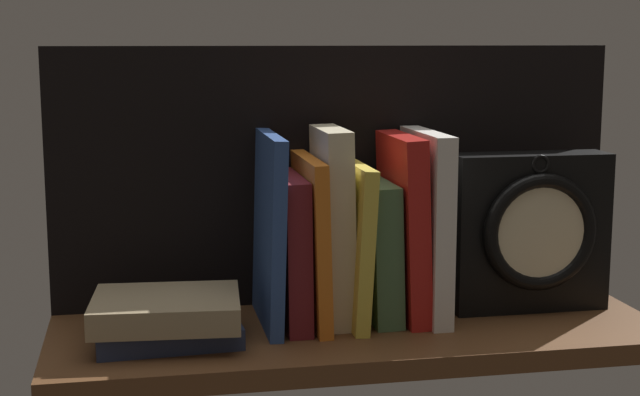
{
  "coord_description": "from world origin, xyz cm",
  "views": [
    {
      "loc": [
        -25.95,
        -108.51,
        34.84
      ],
      "look_at": [
        -4.03,
        3.42,
        15.52
      ],
      "focal_mm": 53.07,
      "sensor_mm": 36.0,
      "label": 1
    }
  ],
  "objects_px": {
    "book_orange_pandolfini": "(311,240)",
    "book_green_romantic": "(377,250)",
    "book_yellow_seinlanguage": "(354,242)",
    "book_maroon_dawkins": "(290,250)",
    "book_red_requiem": "(403,227)",
    "book_stack_side": "(167,318)",
    "framed_clock": "(530,232)",
    "book_white_catcher": "(426,224)",
    "book_blue_modern": "(269,230)",
    "book_cream_twain": "(333,225)"
  },
  "relations": [
    {
      "from": "book_orange_pandolfini",
      "to": "book_green_romantic",
      "type": "height_order",
      "value": "book_orange_pandolfini"
    },
    {
      "from": "book_yellow_seinlanguage",
      "to": "book_maroon_dawkins",
      "type": "bearing_deg",
      "value": 180.0
    },
    {
      "from": "book_orange_pandolfini",
      "to": "book_red_requiem",
      "type": "height_order",
      "value": "book_red_requiem"
    },
    {
      "from": "book_yellow_seinlanguage",
      "to": "book_stack_side",
      "type": "height_order",
      "value": "book_yellow_seinlanguage"
    },
    {
      "from": "book_yellow_seinlanguage",
      "to": "framed_clock",
      "type": "relative_size",
      "value": 0.96
    },
    {
      "from": "book_maroon_dawkins",
      "to": "framed_clock",
      "type": "xyz_separation_m",
      "value": [
        0.31,
        -0.0,
        0.01
      ]
    },
    {
      "from": "book_green_romantic",
      "to": "framed_clock",
      "type": "relative_size",
      "value": 0.84
    },
    {
      "from": "book_maroon_dawkins",
      "to": "book_yellow_seinlanguage",
      "type": "bearing_deg",
      "value": 0.0
    },
    {
      "from": "book_green_romantic",
      "to": "book_yellow_seinlanguage",
      "type": "bearing_deg",
      "value": 180.0
    },
    {
      "from": "book_red_requiem",
      "to": "book_green_romantic",
      "type": "bearing_deg",
      "value": 180.0
    },
    {
      "from": "book_green_romantic",
      "to": "book_white_catcher",
      "type": "xyz_separation_m",
      "value": [
        0.06,
        0.0,
        0.03
      ]
    },
    {
      "from": "book_yellow_seinlanguage",
      "to": "framed_clock",
      "type": "distance_m",
      "value": 0.23
    },
    {
      "from": "book_blue_modern",
      "to": "book_yellow_seinlanguage",
      "type": "relative_size",
      "value": 1.19
    },
    {
      "from": "book_cream_twain",
      "to": "book_green_romantic",
      "type": "xyz_separation_m",
      "value": [
        0.06,
        0.0,
        -0.03
      ]
    },
    {
      "from": "book_white_catcher",
      "to": "book_yellow_seinlanguage",
      "type": "bearing_deg",
      "value": 180.0
    },
    {
      "from": "book_yellow_seinlanguage",
      "to": "book_red_requiem",
      "type": "bearing_deg",
      "value": 0.0
    },
    {
      "from": "book_blue_modern",
      "to": "book_stack_side",
      "type": "bearing_deg",
      "value": -158.48
    },
    {
      "from": "book_yellow_seinlanguage",
      "to": "book_white_catcher",
      "type": "distance_m",
      "value": 0.09
    },
    {
      "from": "book_cream_twain",
      "to": "book_white_catcher",
      "type": "distance_m",
      "value": 0.12
    },
    {
      "from": "book_blue_modern",
      "to": "book_cream_twain",
      "type": "xyz_separation_m",
      "value": [
        0.08,
        0.0,
        0.0
      ]
    },
    {
      "from": "book_white_catcher",
      "to": "book_cream_twain",
      "type": "bearing_deg",
      "value": 180.0
    },
    {
      "from": "book_stack_side",
      "to": "book_blue_modern",
      "type": "bearing_deg",
      "value": 21.52
    },
    {
      "from": "book_cream_twain",
      "to": "book_stack_side",
      "type": "relative_size",
      "value": 1.35
    },
    {
      "from": "book_yellow_seinlanguage",
      "to": "book_white_catcher",
      "type": "height_order",
      "value": "book_white_catcher"
    },
    {
      "from": "book_orange_pandolfini",
      "to": "book_blue_modern",
      "type": "bearing_deg",
      "value": 180.0
    },
    {
      "from": "book_cream_twain",
      "to": "book_stack_side",
      "type": "height_order",
      "value": "book_cream_twain"
    },
    {
      "from": "book_cream_twain",
      "to": "book_red_requiem",
      "type": "bearing_deg",
      "value": 0.0
    },
    {
      "from": "book_red_requiem",
      "to": "book_stack_side",
      "type": "relative_size",
      "value": 1.3
    },
    {
      "from": "book_orange_pandolfini",
      "to": "framed_clock",
      "type": "xyz_separation_m",
      "value": [
        0.29,
        -0.0,
        0.0
      ]
    },
    {
      "from": "book_green_romantic",
      "to": "book_stack_side",
      "type": "xyz_separation_m",
      "value": [
        -0.26,
        -0.05,
        -0.06
      ]
    },
    {
      "from": "book_white_catcher",
      "to": "framed_clock",
      "type": "distance_m",
      "value": 0.14
    },
    {
      "from": "book_blue_modern",
      "to": "book_red_requiem",
      "type": "height_order",
      "value": "book_blue_modern"
    },
    {
      "from": "book_orange_pandolfini",
      "to": "book_white_catcher",
      "type": "xyz_separation_m",
      "value": [
        0.15,
        0.0,
        0.01
      ]
    },
    {
      "from": "book_blue_modern",
      "to": "book_orange_pandolfini",
      "type": "relative_size",
      "value": 1.14
    },
    {
      "from": "book_cream_twain",
      "to": "book_green_romantic",
      "type": "bearing_deg",
      "value": 0.0
    },
    {
      "from": "book_green_romantic",
      "to": "book_red_requiem",
      "type": "bearing_deg",
      "value": 0.0
    },
    {
      "from": "book_blue_modern",
      "to": "book_maroon_dawkins",
      "type": "distance_m",
      "value": 0.04
    },
    {
      "from": "book_white_catcher",
      "to": "framed_clock",
      "type": "bearing_deg",
      "value": -1.6
    },
    {
      "from": "book_yellow_seinlanguage",
      "to": "book_red_requiem",
      "type": "xyz_separation_m",
      "value": [
        0.06,
        0.0,
        0.02
      ]
    },
    {
      "from": "book_cream_twain",
      "to": "framed_clock",
      "type": "bearing_deg",
      "value": -0.86
    },
    {
      "from": "book_blue_modern",
      "to": "book_cream_twain",
      "type": "distance_m",
      "value": 0.08
    },
    {
      "from": "book_maroon_dawkins",
      "to": "framed_clock",
      "type": "bearing_deg",
      "value": -0.71
    },
    {
      "from": "book_blue_modern",
      "to": "book_green_romantic",
      "type": "height_order",
      "value": "book_blue_modern"
    },
    {
      "from": "book_yellow_seinlanguage",
      "to": "book_red_requiem",
      "type": "distance_m",
      "value": 0.07
    },
    {
      "from": "book_white_catcher",
      "to": "book_red_requiem",
      "type": "bearing_deg",
      "value": 180.0
    },
    {
      "from": "book_blue_modern",
      "to": "book_maroon_dawkins",
      "type": "xyz_separation_m",
      "value": [
        0.03,
        0.0,
        -0.03
      ]
    },
    {
      "from": "book_cream_twain",
      "to": "book_stack_side",
      "type": "distance_m",
      "value": 0.23
    },
    {
      "from": "book_cream_twain",
      "to": "book_white_catcher",
      "type": "height_order",
      "value": "book_cream_twain"
    },
    {
      "from": "framed_clock",
      "to": "book_maroon_dawkins",
      "type": "bearing_deg",
      "value": 179.29
    },
    {
      "from": "book_white_catcher",
      "to": "framed_clock",
      "type": "xyz_separation_m",
      "value": [
        0.14,
        -0.0,
        -0.01
      ]
    }
  ]
}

